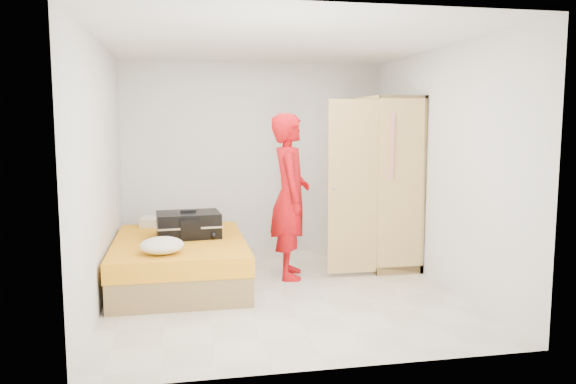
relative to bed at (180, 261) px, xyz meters
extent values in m
plane|color=beige|center=(1.05, -0.46, -0.25)|extent=(4.00, 4.00, 0.00)
plane|color=white|center=(1.05, -0.46, 2.35)|extent=(4.00, 4.00, 0.00)
cube|color=white|center=(1.05, 1.54, 1.05)|extent=(3.60, 0.02, 2.60)
cube|color=white|center=(1.05, -2.46, 1.05)|extent=(3.60, 0.02, 2.60)
cube|color=white|center=(-0.75, -0.46, 1.05)|extent=(0.02, 4.00, 2.60)
cube|color=white|center=(2.85, -0.46, 1.05)|extent=(0.02, 4.00, 2.60)
cube|color=olive|center=(0.00, 0.00, -0.10)|extent=(1.40, 2.00, 0.30)
cube|color=yellow|center=(0.00, 0.00, 0.15)|extent=(1.42, 2.02, 0.20)
cube|color=#E3B66F|center=(2.82, 0.44, 0.80)|extent=(0.04, 1.20, 2.10)
cube|color=#E3B66F|center=(2.55, -0.14, 0.80)|extent=(0.58, 0.04, 2.10)
cube|color=#E3B66F|center=(2.55, 1.02, 0.80)|extent=(0.58, 0.04, 2.10)
cube|color=#E3B66F|center=(2.55, 0.44, 1.83)|extent=(0.58, 1.20, 0.04)
cube|color=tan|center=(2.55, 0.44, -0.20)|extent=(0.58, 1.20, 0.10)
cube|color=#E3B66F|center=(2.28, 0.74, 0.80)|extent=(0.04, 0.59, 2.00)
cube|color=#E3B66F|center=(1.97, -0.12, 0.80)|extent=(0.59, 0.05, 2.00)
cylinder|color=#B2B2B7|center=(2.55, 0.44, 1.67)|extent=(0.02, 1.10, 0.02)
imported|color=red|center=(1.26, 0.03, 0.69)|extent=(0.54, 0.74, 1.89)
cube|color=black|center=(0.10, 0.13, 0.39)|extent=(0.73, 0.55, 0.28)
cube|color=black|center=(0.10, 0.13, 0.54)|extent=(0.18, 0.06, 0.03)
ellipsoid|color=silver|center=(-0.17, -0.66, 0.33)|extent=(0.43, 0.43, 0.16)
cube|color=silver|center=(-0.17, 0.85, 0.30)|extent=(0.63, 0.40, 0.11)
camera|label=1|loc=(0.01, -6.23, 1.55)|focal=35.00mm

